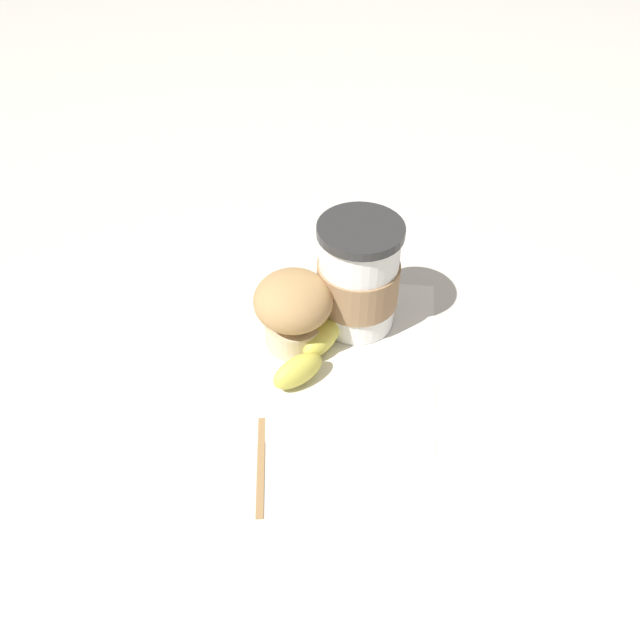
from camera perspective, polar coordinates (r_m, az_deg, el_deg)
The scene contains 6 objects.
ground_plane at distance 0.69m, azimuth 0.00°, elevation -2.93°, with size 3.00×3.00×0.00m, color beige.
paper_napkin at distance 0.69m, azimuth 0.00°, elevation -2.89°, with size 0.25×0.25×0.00m, color white.
coffee_cup at distance 0.69m, azimuth 3.52°, elevation 3.90°, with size 0.09×0.09×0.13m.
muffin at distance 0.67m, azimuth -2.45°, elevation 1.07°, with size 0.08×0.08×0.09m.
banana at distance 0.69m, azimuth -0.35°, elevation -1.17°, with size 0.18×0.07×0.03m.
wooden_stirrer at distance 0.60m, azimuth -5.44°, elevation -13.04°, with size 0.11×0.01×0.00m, color #9E7547.
Camera 1 is at (0.46, 0.10, 0.51)m, focal length 35.00 mm.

